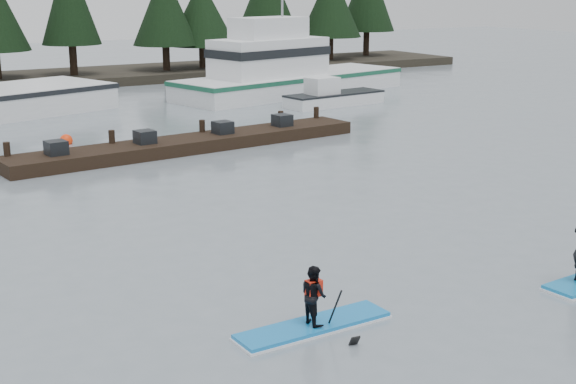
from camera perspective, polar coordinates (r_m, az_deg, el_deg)
ground at (r=16.96m, az=10.62°, el=-8.02°), size 160.00×160.00×0.00m
fishing_boat_medium at (r=48.17m, az=-0.13°, el=7.72°), size 15.76×7.49×8.94m
skiff at (r=43.94m, az=3.32°, el=6.62°), size 5.94×2.36×0.68m
floating_dock at (r=32.21m, az=-6.92°, el=3.43°), size 15.16×3.39×0.50m
buoy_b at (r=34.44m, az=-15.48°, el=3.31°), size 0.53×0.53×0.53m
buoy_c at (r=42.59m, az=0.75°, el=5.93°), size 0.54×0.54×0.54m
paddleboard_solo at (r=15.52m, az=1.83°, el=-8.38°), size 3.19×1.07×1.78m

